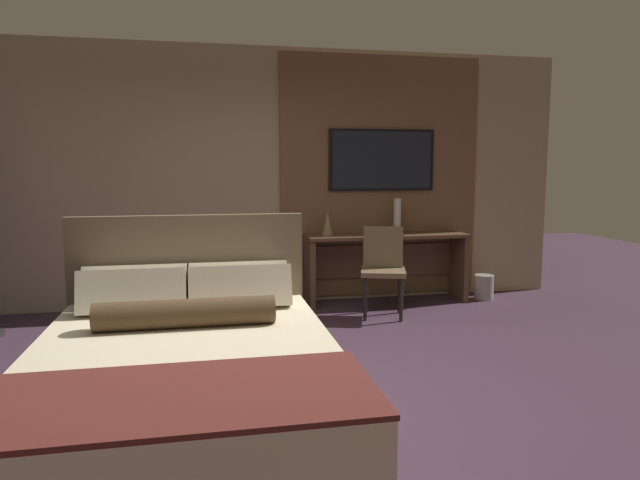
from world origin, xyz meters
TOP-DOWN VIEW (x-y plane):
  - ground_plane at (0.00, 0.00)m, footprint 16.00×16.00m
  - wall_back_tv_panel at (0.20, 2.59)m, footprint 7.20×0.09m
  - bed at (-0.62, -0.55)m, footprint 1.65×2.27m
  - desk at (1.49, 2.34)m, footprint 1.81×0.45m
  - tv at (1.49, 2.52)m, footprint 1.23×0.04m
  - desk_chair at (1.28, 1.78)m, footprint 0.54×0.54m
  - vase_tall at (1.64, 2.41)m, footprint 0.08×0.08m
  - vase_short at (0.82, 2.35)m, footprint 0.13×0.13m
  - book at (1.41, 2.34)m, footprint 0.23×0.17m
  - waste_bin at (2.64, 2.23)m, footprint 0.22×0.22m

SIDE VIEW (x-z plane):
  - ground_plane at x=0.00m, z-range 0.00..0.00m
  - waste_bin at x=2.64m, z-range 0.00..0.28m
  - bed at x=-0.62m, z-range -0.25..0.92m
  - desk at x=1.49m, z-range 0.14..0.91m
  - desk_chair at x=1.28m, z-range 0.09..1.00m
  - book at x=1.41m, z-range 0.77..0.80m
  - vase_short at x=0.82m, z-range 0.77..1.03m
  - vase_tall at x=1.64m, z-range 0.77..1.16m
  - wall_back_tv_panel at x=0.20m, z-range 0.00..2.80m
  - tv at x=1.49m, z-range 1.25..1.94m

